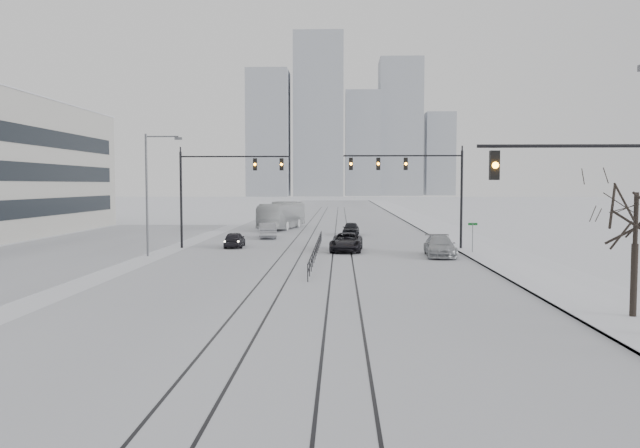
{
  "coord_description": "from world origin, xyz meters",
  "views": [
    {
      "loc": [
        1.76,
        -15.45,
        5.3
      ],
      "look_at": [
        0.68,
        17.54,
        3.2
      ],
      "focal_mm": 35.0,
      "sensor_mm": 36.0,
      "label": 1
    }
  ],
  "objects_px": {
    "box_truck": "(282,216)",
    "sedan_nb_far": "(351,229)",
    "sedan_sb_inner": "(235,240)",
    "sedan_nb_front": "(346,242)",
    "traffic_mast_near": "(606,206)",
    "sedan_sb_outer": "(267,231)",
    "bare_tree": "(636,205)",
    "sedan_nb_right": "(440,246)"
  },
  "relations": [
    {
      "from": "box_truck",
      "to": "sedan_nb_far",
      "type": "bearing_deg",
      "value": 142.77
    },
    {
      "from": "sedan_sb_inner",
      "to": "sedan_nb_front",
      "type": "bearing_deg",
      "value": 160.4
    },
    {
      "from": "traffic_mast_near",
      "to": "sedan_sb_outer",
      "type": "distance_m",
      "value": 42.86
    },
    {
      "from": "bare_tree",
      "to": "sedan_nb_far",
      "type": "relative_size",
      "value": 1.51
    },
    {
      "from": "bare_tree",
      "to": "sedan_nb_right",
      "type": "distance_m",
      "value": 21.99
    },
    {
      "from": "sedan_nb_front",
      "to": "sedan_sb_inner",
      "type": "bearing_deg",
      "value": 167.42
    },
    {
      "from": "sedan_sb_outer",
      "to": "sedan_nb_right",
      "type": "height_order",
      "value": "sedan_nb_right"
    },
    {
      "from": "bare_tree",
      "to": "sedan_nb_front",
      "type": "distance_m",
      "value": 27.21
    },
    {
      "from": "sedan_nb_right",
      "to": "sedan_nb_far",
      "type": "height_order",
      "value": "sedan_nb_right"
    },
    {
      "from": "traffic_mast_near",
      "to": "sedan_nb_front",
      "type": "height_order",
      "value": "traffic_mast_near"
    },
    {
      "from": "sedan_nb_far",
      "to": "box_truck",
      "type": "relative_size",
      "value": 0.35
    },
    {
      "from": "traffic_mast_near",
      "to": "sedan_nb_front",
      "type": "xyz_separation_m",
      "value": [
        -8.55,
        27.63,
        -3.84
      ]
    },
    {
      "from": "traffic_mast_near",
      "to": "sedan_nb_far",
      "type": "distance_m",
      "value": 44.03
    },
    {
      "from": "sedan_nb_right",
      "to": "box_truck",
      "type": "relative_size",
      "value": 0.45
    },
    {
      "from": "sedan_sb_outer",
      "to": "sedan_sb_inner",
      "type": "bearing_deg",
      "value": 70.22
    },
    {
      "from": "traffic_mast_near",
      "to": "sedan_sb_outer",
      "type": "height_order",
      "value": "traffic_mast_near"
    },
    {
      "from": "bare_tree",
      "to": "sedan_nb_right",
      "type": "xyz_separation_m",
      "value": [
        -4.14,
        21.27,
        -3.73
      ]
    },
    {
      "from": "sedan_sb_inner",
      "to": "sedan_nb_right",
      "type": "xyz_separation_m",
      "value": [
        16.19,
        -6.14,
        0.09
      ]
    },
    {
      "from": "traffic_mast_near",
      "to": "sedan_nb_right",
      "type": "distance_m",
      "value": 24.64
    },
    {
      "from": "sedan_sb_inner",
      "to": "sedan_nb_far",
      "type": "xyz_separation_m",
      "value": [
        9.98,
        12.72,
        0.02
      ]
    },
    {
      "from": "traffic_mast_near",
      "to": "sedan_nb_right",
      "type": "height_order",
      "value": "traffic_mast_near"
    },
    {
      "from": "bare_tree",
      "to": "traffic_mast_near",
      "type": "bearing_deg",
      "value": -128.76
    },
    {
      "from": "box_truck",
      "to": "sedan_nb_right",
      "type": "bearing_deg",
      "value": 128.1
    },
    {
      "from": "traffic_mast_near",
      "to": "sedan_nb_front",
      "type": "relative_size",
      "value": 1.34
    },
    {
      "from": "traffic_mast_near",
      "to": "sedan_nb_right",
      "type": "bearing_deg",
      "value": 94.08
    },
    {
      "from": "traffic_mast_near",
      "to": "bare_tree",
      "type": "bearing_deg",
      "value": 51.24
    },
    {
      "from": "sedan_nb_front",
      "to": "bare_tree",
      "type": "bearing_deg",
      "value": -61.98
    },
    {
      "from": "sedan_sb_inner",
      "to": "box_truck",
      "type": "height_order",
      "value": "box_truck"
    },
    {
      "from": "sedan_sb_outer",
      "to": "sedan_nb_right",
      "type": "bearing_deg",
      "value": 124.51
    },
    {
      "from": "traffic_mast_near",
      "to": "sedan_nb_right",
      "type": "xyz_separation_m",
      "value": [
        -1.73,
        24.28,
        -3.81
      ]
    },
    {
      "from": "sedan_sb_outer",
      "to": "sedan_nb_front",
      "type": "xyz_separation_m",
      "value": [
        7.66,
        -11.87,
        -0.02
      ]
    },
    {
      "from": "sedan_nb_far",
      "to": "box_truck",
      "type": "xyz_separation_m",
      "value": [
        -8.02,
        8.99,
        0.92
      ]
    },
    {
      "from": "bare_tree",
      "to": "sedan_sb_outer",
      "type": "bearing_deg",
      "value": 117.03
    },
    {
      "from": "traffic_mast_near",
      "to": "sedan_sb_inner",
      "type": "distance_m",
      "value": 35.52
    },
    {
      "from": "sedan_nb_front",
      "to": "box_truck",
      "type": "bearing_deg",
      "value": 110.85
    },
    {
      "from": "sedan_nb_far",
      "to": "box_truck",
      "type": "distance_m",
      "value": 12.08
    },
    {
      "from": "sedan_sb_outer",
      "to": "sedan_nb_far",
      "type": "bearing_deg",
      "value": -165.26
    },
    {
      "from": "sedan_nb_front",
      "to": "box_truck",
      "type": "height_order",
      "value": "box_truck"
    },
    {
      "from": "bare_tree",
      "to": "sedan_sb_outer",
      "type": "relative_size",
      "value": 1.34
    },
    {
      "from": "bare_tree",
      "to": "sedan_nb_right",
      "type": "relative_size",
      "value": 1.17
    },
    {
      "from": "sedan_sb_inner",
      "to": "sedan_sb_outer",
      "type": "distance_m",
      "value": 9.23
    },
    {
      "from": "traffic_mast_near",
      "to": "sedan_nb_front",
      "type": "bearing_deg",
      "value": 107.19
    }
  ]
}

